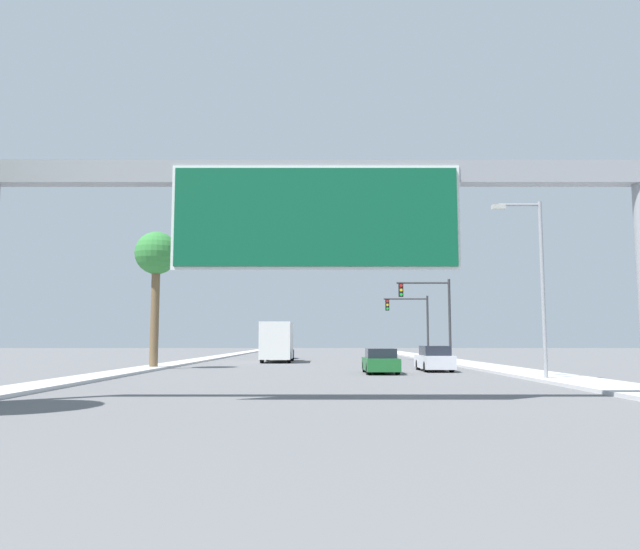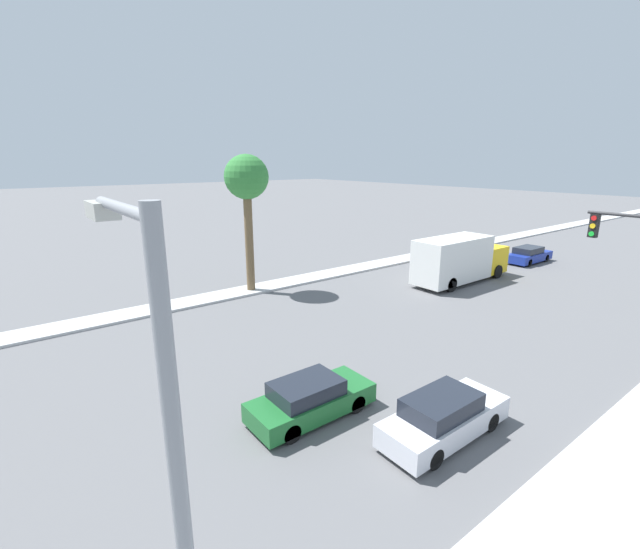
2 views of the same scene
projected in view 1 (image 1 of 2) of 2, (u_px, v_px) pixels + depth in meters
name	position (u px, v px, depth m)	size (l,w,h in m)	color
sidewalk_right	(438.00, 359.00, 60.10)	(3.00, 120.00, 0.15)	#BCBCBC
median_strip_left	(210.00, 359.00, 60.20)	(2.00, 120.00, 0.15)	#BCBCBC
sign_gantry	(319.00, 211.00, 18.87)	(20.42, 0.73, 7.29)	gray
car_far_left	(383.00, 362.00, 34.77)	(1.79, 4.45, 1.39)	#1E662D
car_near_center	(437.00, 359.00, 37.42)	(1.71, 4.70, 1.51)	silver
car_mid_center	(287.00, 352.00, 63.16)	(1.81, 4.74, 1.39)	navy
truck_box_primary	(280.00, 342.00, 53.19)	(2.49, 8.53, 3.34)	yellow
traffic_light_near_intersection	(436.00, 307.00, 48.63)	(4.21, 0.32, 6.62)	#2D2D30
traffic_light_mid_block	(416.00, 317.00, 58.54)	(4.21, 0.32, 6.03)	#2D2D30
palm_tree_background	(159.00, 258.00, 40.93)	(2.81, 2.81, 8.95)	brown
street_lamp_right	(539.00, 274.00, 28.59)	(2.31, 0.28, 8.26)	gray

